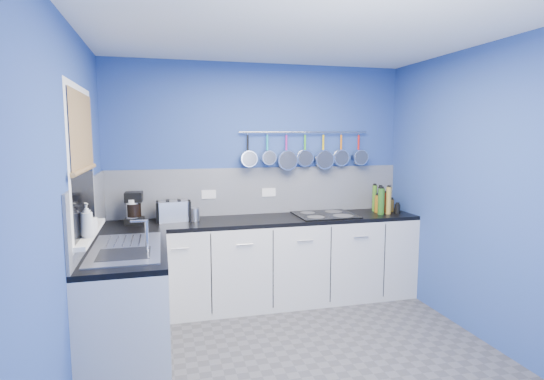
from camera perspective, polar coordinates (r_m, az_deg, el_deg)
name	(u,v)px	position (r m, az deg, el deg)	size (l,w,h in m)	color
floor	(302,360)	(3.65, 3.97, -21.51)	(3.20, 3.00, 0.02)	#47474C
ceiling	(305,27)	(3.30, 4.37, 20.62)	(3.20, 3.00, 0.02)	white
wall_back	(259,181)	(4.69, -1.72, 1.15)	(3.20, 0.02, 2.50)	#2A458E
wall_front	(420,256)	(1.90, 18.93, -8.27)	(3.20, 0.02, 2.50)	#2A458E
wall_left	(71,211)	(3.13, -25.03, -2.57)	(0.02, 3.00, 2.50)	#2A458E
wall_right	(485,195)	(4.05, 26.30, -0.56)	(0.02, 3.00, 2.50)	#2A458E
backsplash_back	(260,191)	(4.68, -1.66, -0.09)	(3.20, 0.02, 0.50)	#93969E
backsplash_left	(90,211)	(3.73, -22.95, -2.55)	(0.02, 1.80, 0.50)	#93969E
cabinet_run_back	(266,263)	(4.55, -0.81, -9.57)	(3.20, 0.60, 0.86)	silver
worktop_back	(266,220)	(4.44, -0.82, -4.01)	(3.20, 0.60, 0.04)	black
cabinet_run_left	(129,308)	(3.60, -18.39, -14.61)	(0.60, 1.20, 0.86)	silver
worktop_left	(126,251)	(3.46, -18.69, -7.66)	(0.60, 1.20, 0.04)	black
window_frame	(82,163)	(3.39, -23.80, 3.30)	(0.01, 1.00, 1.10)	white
window_glass	(83,163)	(3.39, -23.71, 3.30)	(0.01, 0.90, 1.00)	black
bamboo_blind	(82,131)	(3.38, -23.77, 7.11)	(0.01, 0.90, 0.55)	#A4844F
window_sill	(89,233)	(3.45, -22.95, -5.24)	(0.10, 0.98, 0.03)	white
sink_unit	(126,248)	(3.45, -18.71, -7.28)	(0.50, 0.95, 0.01)	silver
mixer_tap	(147,236)	(3.24, -16.19, -5.83)	(0.12, 0.08, 0.26)	silver
socket_left	(209,194)	(4.58, -8.35, -0.58)	(0.15, 0.01, 0.09)	white
socket_right	(269,192)	(4.69, -0.43, -0.32)	(0.15, 0.01, 0.09)	white
pot_rail	(305,132)	(4.74, 4.37, 7.62)	(0.02, 0.02, 1.45)	silver
soap_bottle_a	(87,220)	(3.22, -23.26, -3.68)	(0.09, 0.09, 0.24)	white
soap_bottle_b	(89,222)	(3.33, -22.96, -3.91)	(0.08, 0.08, 0.17)	white
paper_towel	(132,212)	(4.36, -17.96, -2.72)	(0.11, 0.11, 0.24)	white
coffee_maker	(134,208)	(4.37, -17.74, -2.26)	(0.17, 0.19, 0.31)	black
toaster	(174,211)	(4.40, -12.86, -2.72)	(0.31, 0.18, 0.20)	silver
canister	(195,215)	(4.35, -10.15, -3.21)	(0.09, 0.09, 0.13)	silver
hob	(325,215)	(4.64, 7.01, -3.26)	(0.62, 0.54, 0.01)	black
pan_0	(248,149)	(4.57, -3.20, 5.36)	(0.17, 0.11, 0.36)	silver
pan_1	(267,148)	(4.61, -0.61, 5.51)	(0.15, 0.12, 0.34)	silver
pan_2	(286,151)	(4.67, 1.92, 5.14)	(0.22, 0.09, 0.41)	silver
pan_3	(305,149)	(4.73, 4.39, 5.37)	(0.18, 0.05, 0.37)	silver
pan_4	(323,151)	(4.80, 6.79, 5.18)	(0.21, 0.09, 0.40)	silver
pan_5	(341,149)	(4.88, 9.12, 5.35)	(0.18, 0.05, 0.37)	silver
pan_6	(359,149)	(4.97, 11.37, 5.37)	(0.18, 0.10, 0.37)	silver
condiment_0	(387,202)	(5.06, 14.96, -1.57)	(0.06, 0.06, 0.19)	brown
condiment_1	(380,199)	(5.01, 14.11, -1.14)	(0.06, 0.06, 0.27)	black
condiment_2	(374,198)	(4.98, 13.38, -1.07)	(0.05, 0.05, 0.29)	#3F721E
condiment_3	(391,206)	(4.99, 15.46, -1.99)	(0.06, 0.06, 0.14)	brown
condiment_4	(385,202)	(4.93, 14.75, -1.60)	(0.06, 0.06, 0.22)	#4C190C
condiment_5	(378,204)	(4.91, 13.80, -1.78)	(0.07, 0.07, 0.19)	#8C5914
condiment_6	(397,209)	(4.89, 16.22, -2.42)	(0.06, 0.06, 0.10)	black
condiment_7	(389,201)	(4.83, 15.14, -1.36)	(0.06, 0.06, 0.29)	olive
condiment_8	(381,201)	(4.79, 14.21, -1.47)	(0.07, 0.07, 0.28)	#265919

